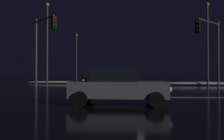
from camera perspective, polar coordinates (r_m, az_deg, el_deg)
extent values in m
cube|color=black|center=(14.32, 2.50, -6.51)|extent=(120.00, 120.00, 0.10)
cube|color=white|center=(22.34, 3.01, -4.35)|extent=(0.35, 13.76, 0.01)
cube|color=yellow|center=(33.92, 3.33, -3.16)|extent=(22.00, 0.15, 0.01)
ellipsoid|color=white|center=(34.58, -11.52, -2.82)|extent=(9.79, 1.50, 0.35)
ellipsoid|color=white|center=(30.42, 20.15, -2.98)|extent=(9.26, 1.50, 0.42)
cube|color=black|center=(25.39, -4.39, -2.43)|extent=(1.80, 4.20, 0.70)
cube|color=black|center=(25.58, -4.32, -1.01)|extent=(1.60, 2.00, 0.55)
cylinder|color=black|center=(23.75, -2.78, -3.38)|extent=(0.22, 0.64, 0.64)
cylinder|color=black|center=(24.02, -7.05, -3.35)|extent=(0.22, 0.64, 0.64)
cylinder|color=black|center=(26.83, -2.00, -3.09)|extent=(0.22, 0.64, 0.64)
cylinder|color=black|center=(27.07, -5.80, -3.07)|extent=(0.22, 0.64, 0.64)
sphere|color=#F9EFC6|center=(23.20, -3.56, -2.45)|extent=(0.22, 0.22, 0.22)
sphere|color=#F9EFC6|center=(23.40, -6.72, -2.43)|extent=(0.22, 0.22, 0.22)
cube|color=#14512D|center=(31.75, -3.15, -2.12)|extent=(1.80, 4.20, 0.70)
cube|color=black|center=(31.94, -3.10, -0.99)|extent=(1.60, 2.00, 0.55)
cylinder|color=black|center=(30.12, -1.81, -2.85)|extent=(0.22, 0.64, 0.64)
cylinder|color=black|center=(30.35, -5.20, -2.83)|extent=(0.22, 0.64, 0.64)
cylinder|color=black|center=(33.20, -1.28, -2.67)|extent=(0.22, 0.64, 0.64)
cylinder|color=black|center=(33.41, -4.36, -2.65)|extent=(0.22, 0.64, 0.64)
sphere|color=#F9EFC6|center=(29.57, -2.40, -2.11)|extent=(0.22, 0.22, 0.22)
sphere|color=#F9EFC6|center=(29.74, -4.90, -2.10)|extent=(0.22, 0.22, 0.22)
cube|color=navy|center=(37.49, -2.40, -1.93)|extent=(1.80, 4.20, 0.70)
cube|color=black|center=(37.68, -2.37, -0.97)|extent=(1.60, 2.00, 0.55)
cylinder|color=black|center=(35.87, -1.24, -2.54)|extent=(0.22, 0.64, 0.64)
cylinder|color=black|center=(36.07, -4.10, -2.52)|extent=(0.22, 0.64, 0.64)
cylinder|color=black|center=(38.95, -0.83, -2.40)|extent=(0.22, 0.64, 0.64)
cylinder|color=black|center=(39.14, -3.46, -2.40)|extent=(0.22, 0.64, 0.64)
sphere|color=#F9EFC6|center=(35.31, -1.73, -1.91)|extent=(0.22, 0.22, 0.22)
sphere|color=#F9EFC6|center=(35.47, -3.82, -1.91)|extent=(0.22, 0.22, 0.22)
cube|color=maroon|center=(43.63, -1.41, -1.78)|extent=(1.80, 4.20, 0.70)
cube|color=black|center=(43.82, -1.39, -0.96)|extent=(1.60, 2.00, 0.55)
cylinder|color=black|center=(42.01, -0.38, -2.29)|extent=(0.22, 0.64, 0.64)
cylinder|color=black|center=(42.19, -2.82, -2.29)|extent=(0.22, 0.64, 0.64)
cylinder|color=black|center=(45.10, -0.09, -2.20)|extent=(0.22, 0.64, 0.64)
cylinder|color=black|center=(45.27, -2.36, -2.19)|extent=(0.22, 0.64, 0.64)
sphere|color=#F9EFC6|center=(41.46, -0.79, -1.76)|extent=(0.22, 0.22, 0.22)
sphere|color=#F9EFC6|center=(41.58, -2.57, -1.76)|extent=(0.22, 0.22, 0.22)
cube|color=silver|center=(50.17, -0.31, -1.66)|extent=(1.80, 4.20, 0.70)
cube|color=black|center=(50.37, -0.30, -0.95)|extent=(1.60, 2.00, 0.55)
cylinder|color=black|center=(48.57, 0.61, -2.10)|extent=(0.22, 0.64, 0.64)
cylinder|color=black|center=(48.71, -1.51, -2.10)|extent=(0.22, 0.64, 0.64)
cylinder|color=black|center=(51.67, 0.81, -2.03)|extent=(0.22, 0.64, 0.64)
cylinder|color=black|center=(51.79, -1.18, -2.03)|extent=(0.22, 0.64, 0.64)
sphere|color=#F9EFC6|center=(48.01, 0.27, -1.64)|extent=(0.22, 0.22, 0.22)
sphere|color=#F9EFC6|center=(48.11, -1.27, -1.64)|extent=(0.22, 0.22, 0.22)
cube|color=#B7B7BC|center=(56.78, -0.22, -1.57)|extent=(1.80, 4.20, 0.70)
cube|color=black|center=(56.97, -0.21, -0.94)|extent=(1.60, 2.00, 0.55)
cylinder|color=black|center=(55.18, 0.59, -1.96)|extent=(0.22, 0.64, 0.64)
cylinder|color=black|center=(55.31, -1.27, -1.95)|extent=(0.22, 0.64, 0.64)
cylinder|color=black|center=(58.27, 0.77, -1.90)|extent=(0.22, 0.64, 0.64)
cylinder|color=black|center=(58.40, -0.99, -1.90)|extent=(0.22, 0.64, 0.64)
sphere|color=#F9EFC6|center=(54.62, 0.30, -1.55)|extent=(0.22, 0.22, 0.22)
sphere|color=#F9EFC6|center=(54.71, -1.06, -1.55)|extent=(0.22, 0.22, 0.22)
cube|color=slate|center=(10.84, 1.52, -4.51)|extent=(4.20, 1.80, 0.70)
cube|color=black|center=(10.83, 0.46, -1.20)|extent=(2.00, 1.60, 0.55)
cylinder|color=black|center=(11.80, 9.29, -5.90)|extent=(0.64, 0.22, 0.64)
cylinder|color=black|center=(10.02, 10.26, -6.80)|extent=(0.64, 0.22, 0.64)
cylinder|color=black|center=(11.92, -5.79, -5.86)|extent=(0.64, 0.22, 0.64)
cylinder|color=black|center=(10.16, -7.52, -6.72)|extent=(0.64, 0.22, 0.64)
sphere|color=#F9EFC6|center=(11.60, 12.21, -4.00)|extent=(0.22, 0.22, 0.22)
sphere|color=#F9EFC6|center=(10.31, 13.26, -4.39)|extent=(0.22, 0.22, 0.22)
cylinder|color=#4C4C51|center=(24.15, 23.52, 3.26)|extent=(0.18, 0.18, 6.14)
cylinder|color=#4C4C51|center=(22.97, 21.58, 10.44)|extent=(2.56, 2.56, 0.12)
cube|color=black|center=(21.34, 19.40, 9.59)|extent=(0.46, 0.46, 1.05)
sphere|color=red|center=(21.27, 19.17, 10.57)|extent=(0.22, 0.22, 0.22)
sphere|color=black|center=(21.20, 19.18, 9.66)|extent=(0.22, 0.22, 0.22)
sphere|color=black|center=(21.14, 19.18, 8.74)|extent=(0.22, 0.22, 0.22)
cylinder|color=#4C4C51|center=(24.42, -17.25, 3.73)|extent=(0.18, 0.18, 6.61)
cylinder|color=#4C4C51|center=(23.27, -15.43, 11.43)|extent=(2.58, 2.58, 0.12)
cube|color=black|center=(21.60, -13.38, 10.69)|extent=(0.46, 0.46, 1.05)
sphere|color=red|center=(21.54, -13.17, 11.66)|extent=(0.22, 0.22, 0.22)
sphere|color=black|center=(21.46, -13.18, 10.77)|extent=(0.22, 0.22, 0.22)
sphere|color=black|center=(21.40, -13.18, 9.86)|extent=(0.22, 0.22, 0.22)
cylinder|color=#424247|center=(44.99, -8.28, 2.65)|extent=(0.20, 0.20, 8.23)
sphere|color=#F9AD47|center=(45.46, -8.27, 8.06)|extent=(0.44, 0.44, 0.44)
cylinder|color=#424247|center=(29.41, 21.38, 5.25)|extent=(0.20, 0.20, 8.93)
sphere|color=#F9AD47|center=(30.26, 21.33, 14.03)|extent=(0.44, 0.44, 0.44)
cylinder|color=#424247|center=(29.65, -14.86, 5.48)|extent=(0.20, 0.20, 9.26)
sphere|color=#F9AD47|center=(30.55, -14.82, 14.48)|extent=(0.44, 0.44, 0.44)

